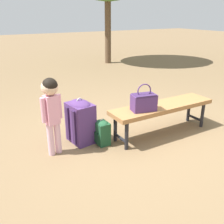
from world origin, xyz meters
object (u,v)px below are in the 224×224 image
Objects in this scene: handbag at (144,101)px; backpack_large at (81,120)px; backpack_small at (102,132)px; child_standing at (51,105)px; park_bench at (162,108)px.

backpack_large is (0.74, -0.41, -0.26)m from handbag.
backpack_large is at bearing -44.95° from backpack_small.
handbag is 0.58× the size of backpack_large.
backpack_small is (0.52, -0.20, -0.40)m from handbag.
backpack_small is at bearing 173.75° from child_standing.
park_bench is 1.57m from child_standing.
handbag is at bearing 166.98° from child_standing.
child_standing is 0.56m from backpack_large.
backpack_small is (-0.64, 0.07, -0.48)m from child_standing.
handbag is at bearing 159.26° from backpack_small.
backpack_small is (0.90, -0.15, -0.21)m from park_bench.
backpack_large is (-0.42, -0.14, -0.34)m from child_standing.
handbag is 0.38× the size of child_standing.
handbag is 0.88m from backpack_large.
park_bench reaches higher than backpack_small.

